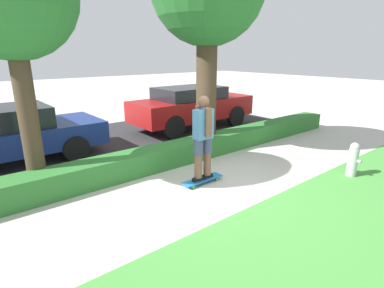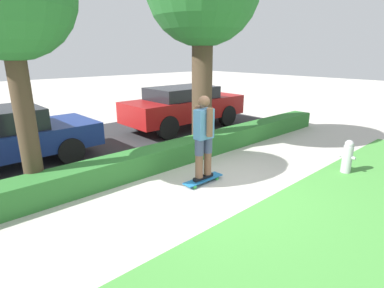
{
  "view_description": "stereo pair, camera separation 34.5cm",
  "coord_description": "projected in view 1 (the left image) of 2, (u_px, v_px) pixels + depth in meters",
  "views": [
    {
      "loc": [
        -3.67,
        -4.01,
        2.57
      ],
      "look_at": [
        0.02,
        0.6,
        0.78
      ],
      "focal_mm": 28.0,
      "sensor_mm": 36.0,
      "label": 1
    },
    {
      "loc": [
        -3.93,
        -3.79,
        2.57
      ],
      "look_at": [
        0.02,
        0.6,
        0.78
      ],
      "focal_mm": 28.0,
      "sensor_mm": 36.0,
      "label": 2
    }
  ],
  "objects": [
    {
      "name": "parked_car_front",
      "position": [
        0.0,
        135.0,
        7.01
      ],
      "size": [
        4.6,
        1.88,
        1.37
      ],
      "rotation": [
        0.0,
        0.0,
        0.02
      ],
      "color": "navy",
      "rests_on": "ground_plane"
    },
    {
      "name": "skater_person",
      "position": [
        203.0,
        136.0,
        5.9
      ],
      "size": [
        0.5,
        0.44,
        1.71
      ],
      "color": "black",
      "rests_on": "skateboard"
    },
    {
      "name": "grass_lawn_strip",
      "position": [
        372.0,
        270.0,
        3.7
      ],
      "size": [
        12.85,
        4.0,
        0.01
      ],
      "color": "#47933D",
      "rests_on": "ground_plane"
    },
    {
      "name": "fire_hydrant",
      "position": [
        353.0,
        160.0,
        6.44
      ],
      "size": [
        0.21,
        0.33,
        0.76
      ],
      "color": "#ADADB2",
      "rests_on": "ground_plane"
    },
    {
      "name": "ground_plane",
      "position": [
        210.0,
        189.0,
        5.94
      ],
      "size": [
        60.0,
        60.0,
        0.0
      ],
      "primitive_type": "plane",
      "color": "#BCB7AD"
    },
    {
      "name": "skateboard",
      "position": [
        203.0,
        180.0,
        6.17
      ],
      "size": [
        0.93,
        0.24,
        0.09
      ],
      "color": "#1E6BAD",
      "rests_on": "ground_plane"
    },
    {
      "name": "parked_car_middle",
      "position": [
        192.0,
        106.0,
        10.56
      ],
      "size": [
        4.46,
        1.78,
        1.46
      ],
      "rotation": [
        0.0,
        0.0,
        0.01
      ],
      "color": "maroon",
      "rests_on": "ground_plane"
    },
    {
      "name": "hedge_row",
      "position": [
        165.0,
        156.0,
        7.06
      ],
      "size": [
        12.85,
        0.6,
        0.5
      ],
      "color": "#2D702D",
      "rests_on": "ground_plane"
    },
    {
      "name": "street_asphalt",
      "position": [
        117.0,
        142.0,
        9.08
      ],
      "size": [
        12.85,
        5.0,
        0.01
      ],
      "color": "#2D2D30",
      "rests_on": "ground_plane"
    }
  ]
}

